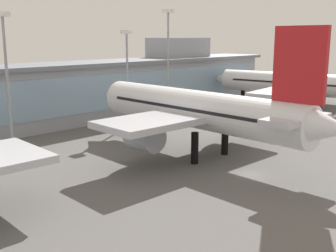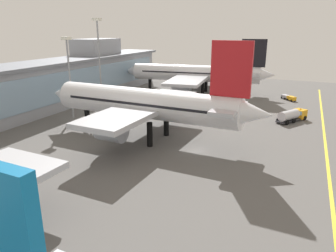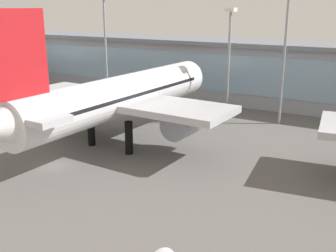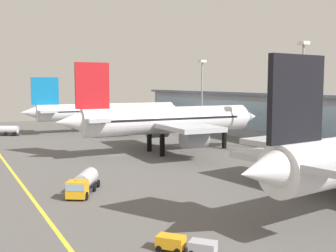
{
  "view_description": "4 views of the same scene",
  "coord_description": "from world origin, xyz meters",
  "px_view_note": "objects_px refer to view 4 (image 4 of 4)",
  "views": [
    {
      "loc": [
        -46.79,
        -29.3,
        18.27
      ],
      "look_at": [
        -1.46,
        14.21,
        4.87
      ],
      "focal_mm": 44.6,
      "sensor_mm": 36.0,
      "label": 1
    },
    {
      "loc": [
        -51.55,
        -16.96,
        21.57
      ],
      "look_at": [
        -0.7,
        5.34,
        4.25
      ],
      "focal_mm": 33.64,
      "sensor_mm": 36.0,
      "label": 2
    },
    {
      "loc": [
        37.2,
        -34.97,
        19.82
      ],
      "look_at": [
        9.39,
        12.78,
        3.53
      ],
      "focal_mm": 43.43,
      "sensor_mm": 36.0,
      "label": 3
    },
    {
      "loc": [
        84.34,
        -31.54,
        15.53
      ],
      "look_at": [
        2.48,
        11.54,
        6.03
      ],
      "focal_mm": 44.95,
      "sensor_mm": 36.0,
      "label": 4
    }
  ],
  "objects_px": {
    "apron_light_mast_east": "(273,93)",
    "apron_light_mast_centre": "(202,86)",
    "apron_light_mast_west": "(302,82)",
    "fuel_tanker_truck": "(83,183)",
    "airliner_near_left": "(107,112)",
    "service_truck_far": "(3,130)",
    "baggage_tug_near": "(185,244)",
    "airliner_near_right": "(167,121)"
  },
  "relations": [
    {
      "from": "airliner_near_right",
      "to": "fuel_tanker_truck",
      "type": "relative_size",
      "value": 5.42
    },
    {
      "from": "airliner_near_right",
      "to": "fuel_tanker_truck",
      "type": "bearing_deg",
      "value": -134.09
    },
    {
      "from": "airliner_near_right",
      "to": "apron_light_mast_centre",
      "type": "height_order",
      "value": "apron_light_mast_centre"
    },
    {
      "from": "fuel_tanker_truck",
      "to": "baggage_tug_near",
      "type": "distance_m",
      "value": 24.74
    },
    {
      "from": "airliner_near_left",
      "to": "airliner_near_right",
      "type": "relative_size",
      "value": 1.09
    },
    {
      "from": "apron_light_mast_centre",
      "to": "airliner_near_left",
      "type": "bearing_deg",
      "value": -144.12
    },
    {
      "from": "apron_light_mast_east",
      "to": "service_truck_far",
      "type": "bearing_deg",
      "value": -137.08
    },
    {
      "from": "baggage_tug_near",
      "to": "fuel_tanker_truck",
      "type": "bearing_deg",
      "value": -35.65
    },
    {
      "from": "airliner_near_left",
      "to": "service_truck_far",
      "type": "bearing_deg",
      "value": 175.47
    },
    {
      "from": "airliner_near_left",
      "to": "apron_light_mast_centre",
      "type": "relative_size",
      "value": 2.42
    },
    {
      "from": "apron_light_mast_west",
      "to": "apron_light_mast_east",
      "type": "height_order",
      "value": "apron_light_mast_west"
    },
    {
      "from": "apron_light_mast_west",
      "to": "airliner_near_left",
      "type": "bearing_deg",
      "value": -162.22
    },
    {
      "from": "fuel_tanker_truck",
      "to": "apron_light_mast_centre",
      "type": "height_order",
      "value": "apron_light_mast_centre"
    },
    {
      "from": "airliner_near_right",
      "to": "baggage_tug_near",
      "type": "height_order",
      "value": "airliner_near_right"
    },
    {
      "from": "fuel_tanker_truck",
      "to": "baggage_tug_near",
      "type": "height_order",
      "value": "fuel_tanker_truck"
    },
    {
      "from": "apron_light_mast_west",
      "to": "apron_light_mast_east",
      "type": "xyz_separation_m",
      "value": [
        -10.5,
        1.45,
        -2.49
      ]
    },
    {
      "from": "airliner_near_right",
      "to": "service_truck_far",
      "type": "relative_size",
      "value": 5.38
    },
    {
      "from": "airliner_near_right",
      "to": "service_truck_far",
      "type": "distance_m",
      "value": 58.11
    },
    {
      "from": "airliner_near_right",
      "to": "fuel_tanker_truck",
      "type": "xyz_separation_m",
      "value": [
        25.32,
        -26.7,
        -5.7
      ]
    },
    {
      "from": "airliner_near_right",
      "to": "apron_light_mast_centre",
      "type": "distance_m",
      "value": 30.14
    },
    {
      "from": "apron_light_mast_centre",
      "to": "apron_light_mast_east",
      "type": "xyz_separation_m",
      "value": [
        26.59,
        2.68,
        -1.33
      ]
    },
    {
      "from": "airliner_near_right",
      "to": "apron_light_mast_west",
      "type": "distance_m",
      "value": 29.79
    },
    {
      "from": "airliner_near_left",
      "to": "service_truck_far",
      "type": "distance_m",
      "value": 31.7
    },
    {
      "from": "airliner_near_left",
      "to": "apron_light_mast_centre",
      "type": "height_order",
      "value": "apron_light_mast_centre"
    },
    {
      "from": "baggage_tug_near",
      "to": "service_truck_far",
      "type": "relative_size",
      "value": 0.58
    },
    {
      "from": "airliner_near_left",
      "to": "fuel_tanker_truck",
      "type": "bearing_deg",
      "value": -109.55
    },
    {
      "from": "fuel_tanker_truck",
      "to": "apron_light_mast_west",
      "type": "height_order",
      "value": "apron_light_mast_west"
    },
    {
      "from": "baggage_tug_near",
      "to": "apron_light_mast_west",
      "type": "height_order",
      "value": "apron_light_mast_west"
    },
    {
      "from": "service_truck_far",
      "to": "apron_light_mast_west",
      "type": "height_order",
      "value": "apron_light_mast_west"
    },
    {
      "from": "fuel_tanker_truck",
      "to": "apron_light_mast_east",
      "type": "bearing_deg",
      "value": 141.38
    },
    {
      "from": "service_truck_far",
      "to": "apron_light_mast_east",
      "type": "xyz_separation_m",
      "value": [
        56.95,
        52.96,
        11.71
      ]
    },
    {
      "from": "service_truck_far",
      "to": "airliner_near_left",
      "type": "bearing_deg",
      "value": -157.31
    },
    {
      "from": "apron_light_mast_west",
      "to": "apron_light_mast_centre",
      "type": "distance_m",
      "value": 37.12
    },
    {
      "from": "airliner_near_left",
      "to": "fuel_tanker_truck",
      "type": "xyz_separation_m",
      "value": [
        71.63,
        -29.03,
        -4.77
      ]
    },
    {
      "from": "apron_light_mast_east",
      "to": "fuel_tanker_truck",
      "type": "bearing_deg",
      "value": -69.99
    },
    {
      "from": "fuel_tanker_truck",
      "to": "apron_light_mast_east",
      "type": "distance_m",
      "value": 55.41
    },
    {
      "from": "airliner_near_right",
      "to": "airliner_near_left",
      "type": "bearing_deg",
      "value": 89.55
    },
    {
      "from": "apron_light_mast_centre",
      "to": "service_truck_far",
      "type": "bearing_deg",
      "value": -121.13
    },
    {
      "from": "airliner_near_right",
      "to": "apron_light_mast_centre",
      "type": "relative_size",
      "value": 2.21
    },
    {
      "from": "apron_light_mast_east",
      "to": "apron_light_mast_centre",
      "type": "bearing_deg",
      "value": -174.25
    },
    {
      "from": "baggage_tug_near",
      "to": "service_truck_far",
      "type": "height_order",
      "value": "service_truck_far"
    },
    {
      "from": "fuel_tanker_truck",
      "to": "airliner_near_left",
      "type": "bearing_deg",
      "value": -170.69
    }
  ]
}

